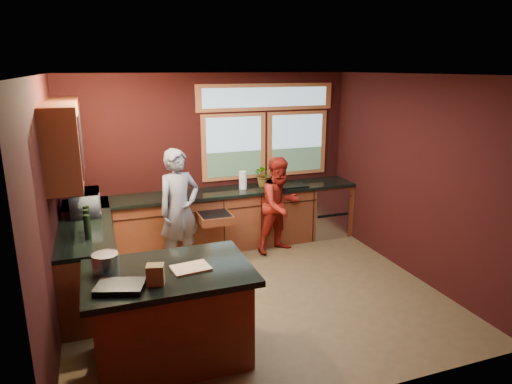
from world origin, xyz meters
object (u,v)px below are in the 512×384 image
island (171,314)px  person_grey (179,210)px  cutting_board (191,268)px  person_red (280,205)px  stock_pot (106,263)px

island → person_grey: bearing=76.8°
island → cutting_board: size_ratio=4.43×
person_red → stock_pot: size_ratio=6.20×
person_grey → stock_pot: size_ratio=7.16×
person_grey → island: bearing=-122.9°
person_grey → cutting_board: person_grey is taller
island → person_red: bearing=46.8°
person_red → stock_pot: (-2.59, -2.02, 0.29)m
person_grey → cutting_board: 2.17m
island → stock_pot: size_ratio=6.46×
island → cutting_board: cutting_board is taller
person_red → person_grey: bearing=165.9°
person_grey → stock_pot: bearing=-137.9°
person_red → stock_pot: bearing=-159.0°
cutting_board → stock_pot: (-0.75, 0.20, 0.08)m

